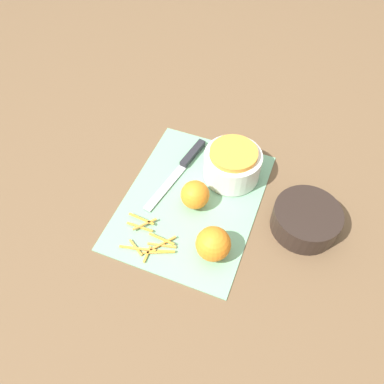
% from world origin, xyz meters
% --- Properties ---
extents(ground_plane, '(4.00, 4.00, 0.00)m').
position_xyz_m(ground_plane, '(0.00, 0.00, 0.00)').
color(ground_plane, brown).
extents(cutting_board, '(0.44, 0.33, 0.01)m').
position_xyz_m(cutting_board, '(0.00, 0.00, 0.00)').
color(cutting_board, '#75AD84').
rests_on(cutting_board, ground_plane).
extents(bowl_speckled, '(0.15, 0.15, 0.09)m').
position_xyz_m(bowl_speckled, '(-0.12, 0.07, 0.05)').
color(bowl_speckled, silver).
rests_on(bowl_speckled, cutting_board).
extents(bowl_dark, '(0.16, 0.16, 0.06)m').
position_xyz_m(bowl_dark, '(-0.03, 0.28, 0.03)').
color(bowl_dark, black).
rests_on(bowl_dark, ground_plane).
extents(knife, '(0.27, 0.07, 0.02)m').
position_xyz_m(knife, '(-0.11, -0.06, 0.01)').
color(knife, '#232328').
rests_on(knife, cutting_board).
extents(orange_left, '(0.07, 0.07, 0.07)m').
position_xyz_m(orange_left, '(0.01, 0.01, 0.04)').
color(orange_left, orange).
rests_on(orange_left, cutting_board).
extents(orange_right, '(0.08, 0.08, 0.08)m').
position_xyz_m(orange_right, '(0.13, 0.10, 0.05)').
color(orange_right, orange).
rests_on(orange_right, cutting_board).
extents(peel_pile, '(0.12, 0.14, 0.01)m').
position_xyz_m(peel_pile, '(0.15, -0.05, 0.01)').
color(peel_pile, orange).
rests_on(peel_pile, cutting_board).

